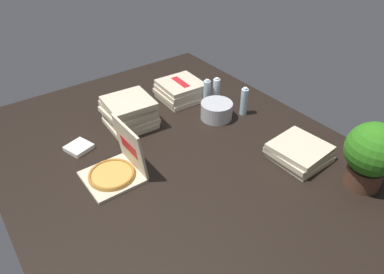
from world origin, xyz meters
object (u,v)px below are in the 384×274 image
(water_bottle_1, at_px, (207,93))
(pizza_stack_left_mid, at_px, (180,90))
(ice_bucket, at_px, (217,110))
(pizza_stack_right_mid, at_px, (129,112))
(pizza_stack_center_near, at_px, (299,152))
(open_pizza_box, at_px, (117,168))
(potted_plant, at_px, (372,154))
(napkin_pile, at_px, (79,147))
(water_bottle_0, at_px, (244,101))
(water_bottle_2, at_px, (216,91))

(water_bottle_1, bearing_deg, pizza_stack_left_mid, -153.77)
(ice_bucket, bearing_deg, pizza_stack_right_mid, -118.46)
(pizza_stack_left_mid, bearing_deg, ice_bucket, 6.53)
(pizza_stack_center_near, bearing_deg, pizza_stack_right_mid, -145.85)
(open_pizza_box, xyz_separation_m, potted_plant, (1.04, 1.27, 0.19))
(pizza_stack_left_mid, bearing_deg, potted_plant, 10.35)
(pizza_stack_right_mid, bearing_deg, pizza_stack_left_mid, 101.23)
(water_bottle_1, distance_m, potted_plant, 1.44)
(water_bottle_1, bearing_deg, ice_bucket, -17.19)
(potted_plant, distance_m, napkin_pile, 2.03)
(water_bottle_0, relative_size, napkin_pile, 1.51)
(pizza_stack_left_mid, relative_size, water_bottle_0, 1.55)
(pizza_stack_center_near, distance_m, ice_bucket, 0.79)
(water_bottle_0, distance_m, water_bottle_1, 0.35)
(pizza_stack_right_mid, bearing_deg, open_pizza_box, -36.45)
(open_pizza_box, relative_size, pizza_stack_center_near, 0.99)
(potted_plant, relative_size, napkin_pile, 2.80)
(open_pizza_box, height_order, ice_bucket, open_pizza_box)
(pizza_stack_center_near, distance_m, potted_plant, 0.49)
(water_bottle_2, bearing_deg, water_bottle_1, -106.28)
(ice_bucket, height_order, potted_plant, potted_plant)
(pizza_stack_left_mid, height_order, water_bottle_1, water_bottle_1)
(open_pizza_box, distance_m, water_bottle_2, 1.23)
(water_bottle_2, bearing_deg, pizza_stack_center_near, -1.73)
(pizza_stack_center_near, relative_size, water_bottle_1, 1.52)
(open_pizza_box, relative_size, water_bottle_1, 1.50)
(pizza_stack_left_mid, xyz_separation_m, napkin_pile, (0.19, -1.07, -0.06))
(water_bottle_0, bearing_deg, water_bottle_1, -152.12)
(water_bottle_1, height_order, potted_plant, potted_plant)
(potted_plant, bearing_deg, pizza_stack_center_near, -163.49)
(open_pizza_box, xyz_separation_m, water_bottle_1, (-0.38, 1.09, 0.05))
(pizza_stack_right_mid, distance_m, napkin_pile, 0.49)
(pizza_stack_right_mid, height_order, water_bottle_0, water_bottle_0)
(pizza_stack_right_mid, relative_size, napkin_pile, 2.40)
(water_bottle_1, bearing_deg, pizza_stack_center_near, 3.34)
(water_bottle_1, bearing_deg, water_bottle_2, 73.72)
(open_pizza_box, distance_m, water_bottle_0, 1.25)
(pizza_stack_right_mid, xyz_separation_m, water_bottle_2, (0.15, 0.80, 0.00))
(pizza_stack_right_mid, relative_size, ice_bucket, 1.49)
(pizza_stack_left_mid, bearing_deg, pizza_stack_right_mid, -78.77)
(water_bottle_0, xyz_separation_m, potted_plant, (1.12, 0.02, 0.14))
(pizza_stack_center_near, distance_m, pizza_stack_left_mid, 1.26)
(water_bottle_2, bearing_deg, ice_bucket, -38.85)
(pizza_stack_center_near, bearing_deg, napkin_pile, -130.40)
(open_pizza_box, bearing_deg, water_bottle_2, 106.99)
(ice_bucket, xyz_separation_m, potted_plant, (1.21, 0.25, 0.19))
(water_bottle_0, xyz_separation_m, napkin_pile, (-0.37, -1.35, -0.10))
(pizza_stack_left_mid, distance_m, ice_bucket, 0.47)
(open_pizza_box, distance_m, pizza_stack_right_mid, 0.64)
(ice_bucket, bearing_deg, water_bottle_1, 162.81)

